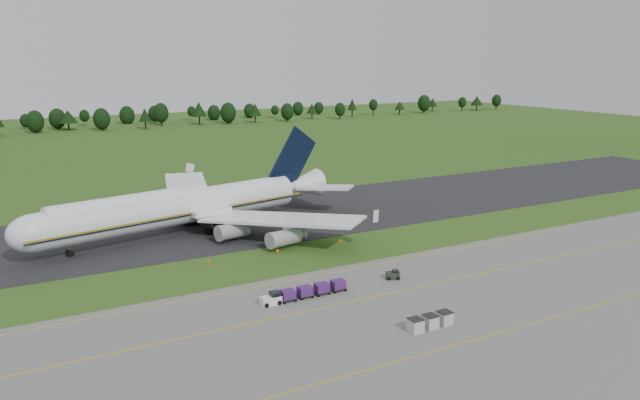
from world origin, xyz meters
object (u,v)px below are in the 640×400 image
aircraft (182,206)px  utility_cart (393,275)px  baggage_train (303,292)px  uld_row (430,321)px  edge_markers (277,251)px

aircraft → utility_cart: bearing=-63.0°
baggage_train → uld_row: size_ratio=2.07×
utility_cart → uld_row: 18.56m
baggage_train → utility_cart: (16.16, 0.25, -0.33)m
baggage_train → uld_row: 19.72m
baggage_train → utility_cart: 16.16m
edge_markers → uld_row: bearing=-84.5°
baggage_train → uld_row: (9.72, -17.15, 0.00)m
aircraft → edge_markers: (11.16, -20.52, -5.26)m
aircraft → edge_markers: 23.95m
baggage_train → edge_markers: baggage_train is taller
utility_cart → uld_row: uld_row is taller
aircraft → uld_row: size_ratio=10.51×
edge_markers → baggage_train: bearing=-105.4°
uld_row → edge_markers: bearing=95.5°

